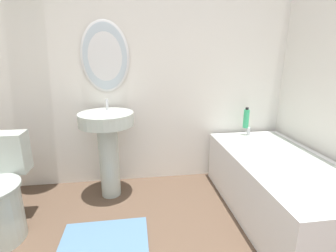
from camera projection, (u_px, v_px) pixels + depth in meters
wall_back at (133, 53)px, 2.29m from camera, size 2.97×0.37×2.40m
pedestal_sink at (108, 139)px, 2.18m from camera, size 0.48×0.48×0.90m
bathtub at (280, 185)px, 1.99m from camera, size 0.75×1.44×0.56m
shampoo_bottle at (246, 118)px, 2.47m from camera, size 0.06×0.06×0.21m
bath_mat at (104, 241)px, 1.72m from camera, size 0.61×0.43×0.02m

